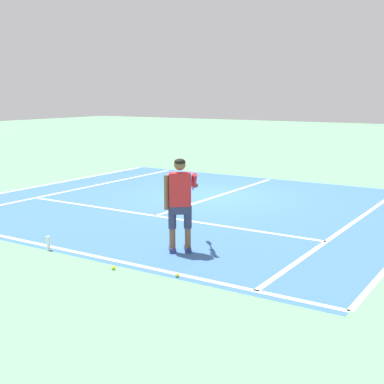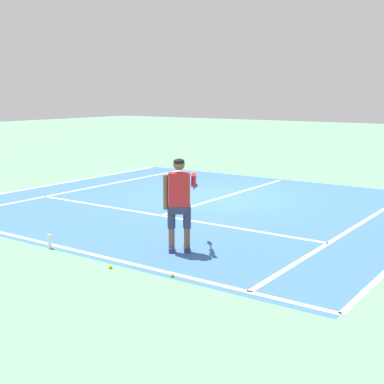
{
  "view_description": "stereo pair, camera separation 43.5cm",
  "coord_description": "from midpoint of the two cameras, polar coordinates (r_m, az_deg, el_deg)",
  "views": [
    {
      "loc": [
        7.3,
        -12.67,
        2.83
      ],
      "look_at": [
        2.1,
        -4.52,
        1.05
      ],
      "focal_mm": 49.89,
      "sensor_mm": 36.0,
      "label": 1
    },
    {
      "loc": [
        7.66,
        -12.42,
        2.83
      ],
      "look_at": [
        2.1,
        -4.52,
        1.05
      ],
      "focal_mm": 49.89,
      "sensor_mm": 36.0,
      "label": 2
    }
  ],
  "objects": [
    {
      "name": "water_bottle",
      "position": [
        10.22,
        -16.3,
        -5.3
      ],
      "size": [
        0.07,
        0.07,
        0.27
      ],
      "primitive_type": "cylinder",
      "color": "white",
      "rests_on": "ground"
    },
    {
      "name": "line_doubles_left",
      "position": [
        17.47,
        -16.03,
        0.73
      ],
      "size": [
        0.1,
        9.53,
        0.01
      ],
      "primitive_type": "cube",
      "color": "white",
      "rests_on": "ground"
    },
    {
      "name": "court_inner_surface",
      "position": [
        13.9,
        -0.8,
        -1.3
      ],
      "size": [
        10.98,
        9.93,
        0.0
      ],
      "primitive_type": "cube",
      "color": "#3866A8",
      "rests_on": "ground"
    },
    {
      "name": "line_singles_right",
      "position": [
        12.18,
        15.62,
        -3.36
      ],
      "size": [
        0.1,
        9.53,
        0.01
      ],
      "primitive_type": "cube",
      "color": "white",
      "rests_on": "ground"
    },
    {
      "name": "tennis_ball_near_feet",
      "position": [
        8.92,
        -9.8,
        -7.99
      ],
      "size": [
        0.07,
        0.07,
        0.07
      ],
      "primitive_type": "sphere",
      "color": "#CCE02D",
      "rests_on": "ground"
    },
    {
      "name": "line_centre_service",
      "position": [
        15.2,
        2.44,
        -0.27
      ],
      "size": [
        0.1,
        6.4,
        0.01
      ],
      "primitive_type": "cube",
      "color": "white",
      "rests_on": "ground"
    },
    {
      "name": "line_baseline",
      "position": [
        10.37,
        -15.5,
        -5.77
      ],
      "size": [
        10.98,
        0.1,
        0.01
      ],
      "primitive_type": "cube",
      "color": "white",
      "rests_on": "ground"
    },
    {
      "name": "tennis_ball_by_baseline",
      "position": [
        8.46,
        -3.1,
        -8.88
      ],
      "size": [
        0.07,
        0.07,
        0.07
      ],
      "primitive_type": "sphere",
      "color": "#CCE02D",
      "rests_on": "ground"
    },
    {
      "name": "tennis_player",
      "position": [
        9.54,
        -2.57,
        -0.7
      ],
      "size": [
        0.65,
        1.2,
        1.71
      ],
      "color": "navy",
      "rests_on": "ground"
    },
    {
      "name": "ground_plane",
      "position": [
        14.88,
        1.69,
        -0.52
      ],
      "size": [
        80.0,
        80.0,
        0.0
      ],
      "primitive_type": "plane",
      "color": "#609E70"
    },
    {
      "name": "line_singles_left",
      "position": [
        16.48,
        -12.85,
        0.31
      ],
      "size": [
        0.1,
        9.53,
        0.01
      ],
      "primitive_type": "cube",
      "color": "white",
      "rests_on": "ground"
    },
    {
      "name": "line_service",
      "position": [
        12.59,
        -4.9,
        -2.56
      ],
      "size": [
        8.23,
        0.1,
        0.01
      ],
      "primitive_type": "cube",
      "color": "white",
      "rests_on": "ground"
    }
  ]
}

